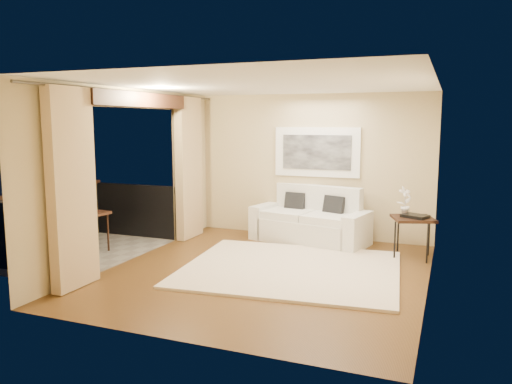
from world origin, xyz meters
The scene contains 18 objects.
floor centered at (0.00, 0.00, 0.00)m, with size 5.00×5.00×0.00m, color brown.
room_shell centered at (-2.13, 0.00, 2.52)m, with size 5.00×6.40×5.00m.
balcony centered at (-3.31, 0.00, 0.18)m, with size 1.81×2.60×1.17m.
curtains centered at (-2.11, 0.00, 1.34)m, with size 0.16×4.80×2.64m.
artwork centered at (0.10, 2.46, 1.62)m, with size 1.62×0.07×0.92m.
rug centered at (0.31, 0.24, 0.02)m, with size 3.11×2.71×0.04m, color beige.
sofa centered at (0.12, 2.09, 0.36)m, with size 2.23×1.31×1.01m.
side_table centered at (1.93, 1.59, 0.61)m, with size 0.78×0.78×0.67m.
tray centered at (1.96, 1.56, 0.69)m, with size 0.38×0.28×0.05m, color black.
orchid centered at (1.78, 1.76, 0.90)m, with size 0.25×0.17×0.47m, color white.
bistro_table centered at (-3.16, -0.08, 0.61)m, with size 0.66×0.66×0.69m.
balcony_chair_far centered at (-3.69, 0.22, 0.58)m, with size 0.48×0.48×0.99m.
balcony_chair_near centered at (-2.79, -0.85, 0.54)m, with size 0.48×0.49×0.94m.
ice_bucket centered at (-3.36, 0.03, 0.79)m, with size 0.18×0.18×0.20m, color silver.
candle centered at (-3.11, 0.09, 0.73)m, with size 0.06×0.06×0.07m, color red.
vase centered at (-3.16, -0.23, 0.78)m, with size 0.04×0.04×0.18m, color white.
glass_a centered at (-3.07, -0.19, 0.75)m, with size 0.06×0.06×0.12m, color white.
glass_b centered at (-3.03, -0.09, 0.75)m, with size 0.06×0.06×0.12m, color white.
Camera 1 is at (2.46, -6.63, 2.19)m, focal length 35.00 mm.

